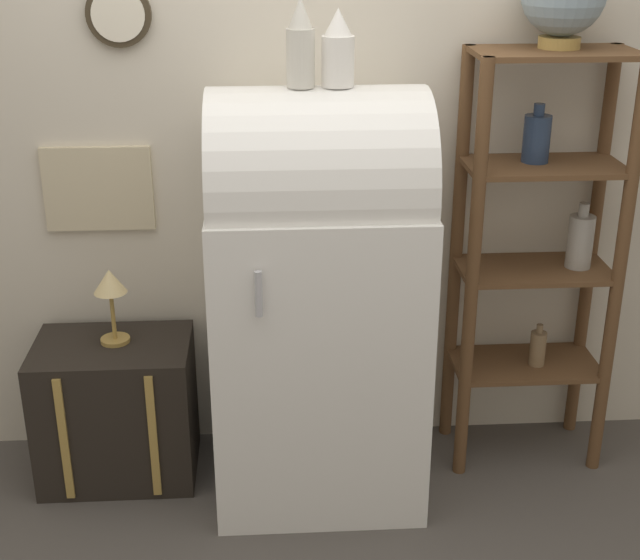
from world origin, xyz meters
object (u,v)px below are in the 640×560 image
object	(u,v)px
refrigerator	(317,293)
vase_center	(338,50)
suitcase_trunk	(117,409)
vase_left	(301,46)
desk_lamp	(110,289)

from	to	relation	value
refrigerator	vase_center	xyz separation A→B (m)	(0.07, 0.00, 0.85)
suitcase_trunk	vase_left	distance (m)	1.57
vase_left	vase_center	size ratio (longest dim) A/B	1.15
refrigerator	desk_lamp	xyz separation A→B (m)	(-0.76, 0.12, -0.02)
suitcase_trunk	desk_lamp	size ratio (longest dim) A/B	2.00
desk_lamp	refrigerator	bearing A→B (deg)	-8.98
refrigerator	suitcase_trunk	bearing A→B (deg)	172.96
refrigerator	desk_lamp	bearing A→B (deg)	171.02
refrigerator	vase_left	distance (m)	0.87
suitcase_trunk	vase_center	distance (m)	1.61
refrigerator	desk_lamp	world-z (taller)	refrigerator
vase_center	desk_lamp	bearing A→B (deg)	171.97
suitcase_trunk	desk_lamp	world-z (taller)	desk_lamp
suitcase_trunk	vase_left	world-z (taller)	vase_left
vase_center	desk_lamp	xyz separation A→B (m)	(-0.83, 0.12, -0.87)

